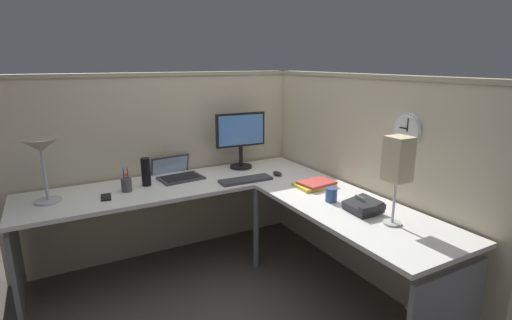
% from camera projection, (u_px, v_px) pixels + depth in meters
% --- Properties ---
extents(ground_plane, '(6.80, 6.80, 0.00)m').
position_uv_depth(ground_plane, '(248.00, 281.00, 3.00)').
color(ground_plane, '#4C443D').
extents(cubicle_wall_back, '(2.57, 0.12, 1.58)m').
position_uv_depth(cubicle_wall_back, '(165.00, 164.00, 3.36)').
color(cubicle_wall_back, beige).
rests_on(cubicle_wall_back, ground).
extents(cubicle_wall_right, '(0.12, 2.37, 1.58)m').
position_uv_depth(cubicle_wall_right, '(362.00, 177.00, 2.98)').
color(cubicle_wall_right, beige).
rests_on(cubicle_wall_right, ground).
extents(desk, '(2.35, 2.15, 0.73)m').
position_uv_depth(desk, '(233.00, 211.00, 2.73)').
color(desk, white).
rests_on(desk, ground).
extents(monitor, '(0.46, 0.20, 0.50)m').
position_uv_depth(monitor, '(241.00, 136.00, 3.40)').
color(monitor, black).
rests_on(monitor, desk).
extents(laptop, '(0.38, 0.41, 0.22)m').
position_uv_depth(laptop, '(176.00, 173.00, 3.21)').
color(laptop, '#38383D').
rests_on(laptop, desk).
extents(keyboard, '(0.43, 0.15, 0.02)m').
position_uv_depth(keyboard, '(246.00, 180.00, 3.08)').
color(keyboard, '#38383D').
rests_on(keyboard, desk).
extents(computer_mouse, '(0.06, 0.10, 0.03)m').
position_uv_depth(computer_mouse, '(277.00, 173.00, 3.24)').
color(computer_mouse, '#232326').
rests_on(computer_mouse, desk).
extents(desk_lamp_dome, '(0.24, 0.24, 0.44)m').
position_uv_depth(desk_lamp_dome, '(41.00, 151.00, 2.54)').
color(desk_lamp_dome, '#B7BABF').
rests_on(desk_lamp_dome, desk).
extents(pen_cup, '(0.08, 0.08, 0.18)m').
position_uv_depth(pen_cup, '(126.00, 184.00, 2.84)').
color(pen_cup, '#4C4C51').
rests_on(pen_cup, desk).
extents(cell_phone, '(0.09, 0.15, 0.01)m').
position_uv_depth(cell_phone, '(106.00, 197.00, 2.71)').
color(cell_phone, black).
rests_on(cell_phone, desk).
extents(thermos_flask, '(0.07, 0.07, 0.22)m').
position_uv_depth(thermos_flask, '(146.00, 172.00, 2.95)').
color(thermos_flask, black).
rests_on(thermos_flask, desk).
extents(office_phone, '(0.20, 0.22, 0.11)m').
position_uv_depth(office_phone, '(364.00, 207.00, 2.44)').
color(office_phone, '#232326').
rests_on(office_phone, desk).
extents(book_stack, '(0.30, 0.23, 0.04)m').
position_uv_depth(book_stack, '(315.00, 184.00, 2.94)').
color(book_stack, yellow).
rests_on(book_stack, desk).
extents(desk_lamp_paper, '(0.13, 0.13, 0.53)m').
position_uv_depth(desk_lamp_paper, '(398.00, 162.00, 2.18)').
color(desk_lamp_paper, '#B7BABF').
rests_on(desk_lamp_paper, desk).
extents(coffee_mug, '(0.08, 0.08, 0.10)m').
position_uv_depth(coffee_mug, '(331.00, 195.00, 2.63)').
color(coffee_mug, '#2D4C8C').
rests_on(coffee_mug, desk).
extents(wall_clock, '(0.04, 0.22, 0.22)m').
position_uv_depth(wall_clock, '(408.00, 130.00, 2.48)').
color(wall_clock, '#B7BABF').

